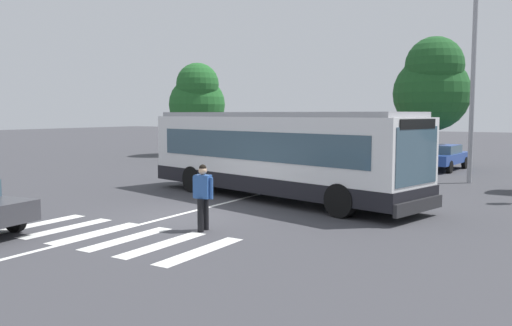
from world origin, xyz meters
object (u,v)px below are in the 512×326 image
object	(u,v)px
parked_car_black	(262,149)
twin_arm_street_lamp	(474,56)
parked_car_white	(391,154)
parked_car_teal	(304,150)
city_transit_bus	(276,154)
parked_car_red	(339,152)
background_tree_left	(197,99)
pedestrian_crossing_street	(203,194)
parked_car_blue	(441,156)
background_tree_right	(432,85)

from	to	relation	value
parked_car_black	twin_arm_street_lamp	world-z (taller)	twin_arm_street_lamp
parked_car_white	parked_car_teal	bearing A→B (deg)	174.92
city_transit_bus	twin_arm_street_lamp	world-z (taller)	twin_arm_street_lamp
parked_car_white	parked_car_red	bearing A→B (deg)	-175.34
background_tree_left	pedestrian_crossing_street	bearing A→B (deg)	-52.00
parked_car_teal	parked_car_red	size ratio (longest dim) A/B	1.00
parked_car_blue	background_tree_left	xyz separation A→B (m)	(-17.31, 1.19, 3.30)
city_transit_bus	background_tree_left	distance (m)	20.33
pedestrian_crossing_street	background_tree_right	world-z (taller)	background_tree_right
background_tree_right	parked_car_white	bearing A→B (deg)	-157.93
background_tree_right	twin_arm_street_lamp	bearing A→B (deg)	-61.32
pedestrian_crossing_street	background_tree_right	bearing A→B (deg)	86.03
city_transit_bus	parked_car_white	bearing A→B (deg)	88.61
city_transit_bus	pedestrian_crossing_street	distance (m)	5.60
parked_car_teal	parked_car_red	distance (m)	2.76
pedestrian_crossing_street	parked_car_white	world-z (taller)	pedestrian_crossing_street
city_transit_bus	parked_car_white	size ratio (longest dim) A/B	2.45
pedestrian_crossing_street	parked_car_white	distance (m)	18.06
parked_car_white	pedestrian_crossing_street	bearing A→B (deg)	-88.05
pedestrian_crossing_street	background_tree_right	distance (m)	19.21
parked_car_blue	background_tree_right	bearing A→B (deg)	149.12
city_transit_bus	parked_car_teal	xyz separation A→B (m)	(-5.33, 13.06, -0.82)
parked_car_red	twin_arm_street_lamp	xyz separation A→B (m)	(7.81, -4.28, 4.68)
pedestrian_crossing_street	twin_arm_street_lamp	bearing A→B (deg)	72.71
parked_car_teal	background_tree_right	size ratio (longest dim) A/B	0.65
background_tree_left	background_tree_right	distance (m)	16.65
city_transit_bus	parked_car_black	size ratio (longest dim) A/B	2.44
parked_car_teal	parked_car_blue	xyz separation A→B (m)	(8.24, -0.13, 0.00)
parked_car_red	background_tree_left	size ratio (longest dim) A/B	0.70
parked_car_teal	background_tree_right	xyz separation A→B (m)	(7.56, 0.28, 3.76)
pedestrian_crossing_street	background_tree_right	size ratio (longest dim) A/B	0.24
pedestrian_crossing_street	parked_car_black	xyz separation A→B (m)	(-8.90, 17.89, -0.20)
pedestrian_crossing_street	parked_car_black	world-z (taller)	pedestrian_crossing_street
parked_car_white	parked_car_blue	world-z (taller)	same
background_tree_right	parked_car_blue	bearing A→B (deg)	-30.88
parked_car_red	background_tree_right	distance (m)	6.27
parked_car_blue	background_tree_right	size ratio (longest dim) A/B	0.65
city_transit_bus	parked_car_red	size ratio (longest dim) A/B	2.47
parked_car_blue	background_tree_right	world-z (taller)	background_tree_right
city_transit_bus	twin_arm_street_lamp	distance (m)	10.28
pedestrian_crossing_street	twin_arm_street_lamp	world-z (taller)	twin_arm_street_lamp
parked_car_black	twin_arm_street_lamp	xyz separation A→B (m)	(13.11, -4.37, 4.68)
parked_car_white	background_tree_right	bearing A→B (deg)	22.07
city_transit_bus	parked_car_black	world-z (taller)	city_transit_bus
parked_car_black	parked_car_white	xyz separation A→B (m)	(8.28, 0.16, 0.00)
parked_car_blue	background_tree_left	bearing A→B (deg)	176.06
parked_car_black	parked_car_red	size ratio (longest dim) A/B	1.01
parked_car_white	twin_arm_street_lamp	distance (m)	8.10
parked_car_red	background_tree_right	size ratio (longest dim) A/B	0.65
background_tree_left	city_transit_bus	bearing A→B (deg)	-44.44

